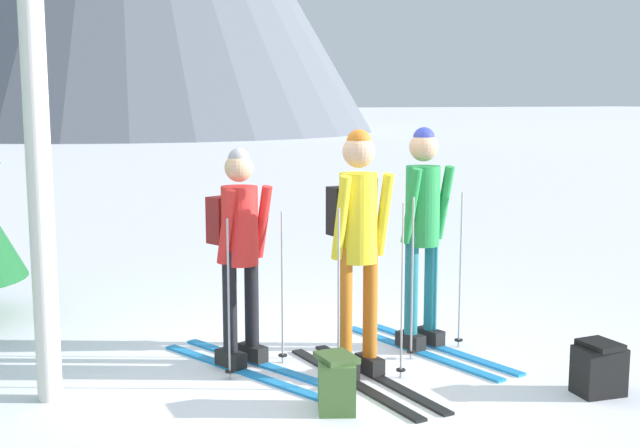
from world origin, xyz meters
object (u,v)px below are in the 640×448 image
object	(u,v)px
birch_tree_tall	(31,46)
backpack_on_snow_front	(599,369)
skier_in_red	(239,246)
skier_in_green	(423,227)
skier_in_yellow	(357,238)
backpack_on_snow_beside	(336,383)

from	to	relation	value
birch_tree_tall	backpack_on_snow_front	distance (m)	4.42
skier_in_red	birch_tree_tall	xyz separation A→B (m)	(-1.45, -0.15, 1.45)
skier_in_green	skier_in_yellow	bearing A→B (deg)	-153.50
backpack_on_snow_front	backpack_on_snow_beside	distance (m)	1.87
skier_in_red	backpack_on_snow_beside	xyz separation A→B (m)	(0.27, -1.15, -0.76)
backpack_on_snow_front	skier_in_yellow	bearing A→B (deg)	142.46
skier_in_red	birch_tree_tall	size ratio (longest dim) A/B	0.38
birch_tree_tall	skier_in_yellow	bearing A→B (deg)	-12.16
skier_in_red	birch_tree_tall	distance (m)	2.05
skier_in_red	skier_in_yellow	size ratio (longest dim) A/B	0.96
birch_tree_tall	backpack_on_snow_front	size ratio (longest dim) A/B	12.31
backpack_on_snow_beside	birch_tree_tall	bearing A→B (deg)	149.64
skier_in_green	birch_tree_tall	distance (m)	3.27
skier_in_yellow	backpack_on_snow_beside	size ratio (longest dim) A/B	4.74
skier_in_red	skier_in_green	distance (m)	1.53
skier_in_yellow	backpack_on_snow_front	size ratio (longest dim) A/B	4.84
skier_in_yellow	birch_tree_tall	size ratio (longest dim) A/B	0.39
skier_in_green	backpack_on_snow_beside	distance (m)	1.77
skier_in_red	backpack_on_snow_beside	world-z (taller)	skier_in_red
backpack_on_snow_front	backpack_on_snow_beside	bearing A→B (deg)	164.22
birch_tree_tall	skier_in_green	bearing A→B (deg)	-1.09
skier_in_red	birch_tree_tall	bearing A→B (deg)	-174.20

